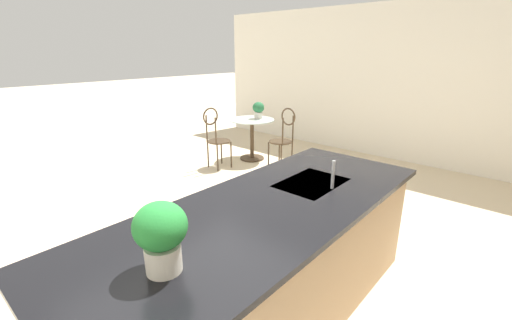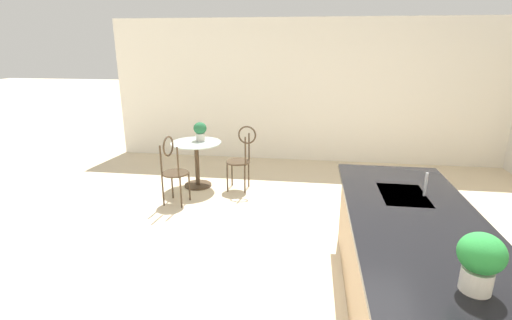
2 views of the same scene
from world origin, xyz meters
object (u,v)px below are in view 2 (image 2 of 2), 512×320
bistro_table (197,160)px  chair_near_window (241,155)px  potted_plant_counter_far (481,259)px  potted_plant_on_table (200,130)px  chair_by_island (173,167)px

bistro_table → chair_near_window: 0.75m
bistro_table → potted_plant_counter_far: 4.60m
chair_near_window → potted_plant_counter_far: 4.14m
bistro_table → potted_plant_on_table: 0.48m
bistro_table → chair_by_island: (0.76, -0.11, 0.13)m
potted_plant_counter_far → chair_by_island: bearing=-135.4°
chair_by_island → potted_plant_on_table: size_ratio=3.53×
chair_by_island → potted_plant_counter_far: potted_plant_counter_far is taller
chair_near_window → chair_by_island: (0.72, -0.85, 0.00)m
chair_near_window → potted_plant_on_table: size_ratio=3.53×
potted_plant_on_table → potted_plant_counter_far: size_ratio=0.85×
potted_plant_on_table → potted_plant_counter_far: (3.78, 2.69, 0.21)m
chair_near_window → potted_plant_counter_far: size_ratio=2.99×
potted_plant_on_table → potted_plant_counter_far: bearing=35.5°
bistro_table → potted_plant_counter_far: potted_plant_counter_far is taller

